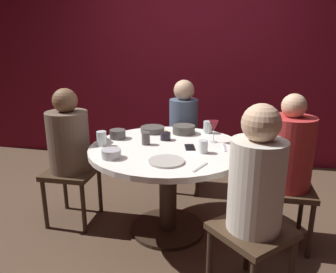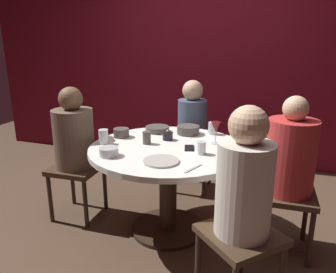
# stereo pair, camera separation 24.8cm
# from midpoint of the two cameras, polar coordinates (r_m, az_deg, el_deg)

# --- Properties ---
(ground_plane) EXTENTS (8.00, 8.00, 0.00)m
(ground_plane) POSITION_cam_midpoint_polar(r_m,az_deg,el_deg) (2.81, 2.62, -15.98)
(ground_plane) COLOR #4C3828
(back_wall) EXTENTS (6.00, 0.10, 2.60)m
(back_wall) POSITION_cam_midpoint_polar(r_m,az_deg,el_deg) (4.10, 9.10, 13.34)
(back_wall) COLOR maroon
(back_wall) RESTS_ON ground
(dining_table) EXTENTS (1.21, 1.21, 0.72)m
(dining_table) POSITION_cam_midpoint_polar(r_m,az_deg,el_deg) (2.56, 2.78, -5.39)
(dining_table) COLOR silver
(dining_table) RESTS_ON ground
(seated_diner_left) EXTENTS (0.40, 0.40, 1.15)m
(seated_diner_left) POSITION_cam_midpoint_polar(r_m,az_deg,el_deg) (2.81, -13.75, -0.44)
(seated_diner_left) COLOR #3F2D1E
(seated_diner_left) RESTS_ON ground
(seated_diner_back) EXTENTS (0.40, 0.40, 1.14)m
(seated_diner_back) POSITION_cam_midpoint_polar(r_m,az_deg,el_deg) (3.29, 6.40, 2.31)
(seated_diner_back) COLOR #3F2D1E
(seated_diner_back) RESTS_ON ground
(seated_diner_right) EXTENTS (0.40, 0.40, 1.16)m
(seated_diner_right) POSITION_cam_midpoint_polar(r_m,az_deg,el_deg) (2.46, 23.35, -3.72)
(seated_diner_right) COLOR #3F2D1E
(seated_diner_right) RESTS_ON ground
(seated_diner_front_right) EXTENTS (0.57, 0.57, 1.20)m
(seated_diner_front_right) POSITION_cam_midpoint_polar(r_m,az_deg,el_deg) (1.85, 16.98, -8.79)
(seated_diner_front_right) COLOR #3F2D1E
(seated_diner_front_right) RESTS_ON ground
(candle_holder) EXTENTS (0.08, 0.08, 0.09)m
(candle_holder) POSITION_cam_midpoint_polar(r_m,az_deg,el_deg) (2.66, 2.60, 0.04)
(candle_holder) COLOR black
(candle_holder) RESTS_ON dining_table
(wine_glass) EXTENTS (0.08, 0.08, 0.18)m
(wine_glass) POSITION_cam_midpoint_polar(r_m,az_deg,el_deg) (2.58, 11.10, 1.46)
(wine_glass) COLOR silver
(wine_glass) RESTS_ON dining_table
(dinner_plate) EXTENTS (0.24, 0.24, 0.01)m
(dinner_plate) POSITION_cam_midpoint_polar(r_m,az_deg,el_deg) (2.18, 2.03, -4.38)
(dinner_plate) COLOR #B2ADA3
(dinner_plate) RESTS_ON dining_table
(cell_phone) EXTENTS (0.10, 0.15, 0.01)m
(cell_phone) POSITION_cam_midpoint_polar(r_m,az_deg,el_deg) (2.47, 6.64, -2.05)
(cell_phone) COLOR black
(cell_phone) RESTS_ON dining_table
(bowl_serving_large) EXTENTS (0.14, 0.14, 0.06)m
(bowl_serving_large) POSITION_cam_midpoint_polar(r_m,az_deg,el_deg) (2.30, -7.32, -2.72)
(bowl_serving_large) COLOR #B7B7BC
(bowl_serving_large) RESTS_ON dining_table
(bowl_salad_center) EXTENTS (0.13, 0.13, 0.07)m
(bowl_salad_center) POSITION_cam_midpoint_polar(r_m,az_deg,el_deg) (2.75, -5.65, 0.63)
(bowl_salad_center) COLOR #4C4742
(bowl_salad_center) RESTS_ON dining_table
(bowl_small_white) EXTENTS (0.19, 0.19, 0.07)m
(bowl_small_white) POSITION_cam_midpoint_polar(r_m,az_deg,el_deg) (2.84, 6.05, 1.12)
(bowl_small_white) COLOR #4C4742
(bowl_small_white) RESTS_ON dining_table
(bowl_sauce_side) EXTENTS (0.21, 0.21, 0.05)m
(bowl_sauce_side) POSITION_cam_midpoint_polar(r_m,az_deg,el_deg) (2.89, 0.58, 1.27)
(bowl_sauce_side) COLOR #4C4742
(bowl_sauce_side) RESTS_ON dining_table
(cup_near_candle) EXTENTS (0.06, 0.06, 0.10)m
(cup_near_candle) POSITION_cam_midpoint_polar(r_m,az_deg,el_deg) (2.55, -0.98, -0.26)
(cup_near_candle) COLOR #4C4742
(cup_near_candle) RESTS_ON dining_table
(cup_by_left_diner) EXTENTS (0.08, 0.08, 0.11)m
(cup_by_left_diner) POSITION_cam_midpoint_polar(r_m,az_deg,el_deg) (2.86, 10.29, 1.40)
(cup_by_left_diner) COLOR silver
(cup_by_left_diner) RESTS_ON dining_table
(cup_by_right_diner) EXTENTS (0.08, 0.08, 0.11)m
(cup_by_right_diner) POSITION_cam_midpoint_polar(r_m,az_deg,el_deg) (2.58, -8.55, -0.07)
(cup_by_right_diner) COLOR silver
(cup_by_right_diner) RESTS_ON dining_table
(cup_center_front) EXTENTS (0.07, 0.07, 0.09)m
(cup_center_front) POSITION_cam_midpoint_polar(r_m,az_deg,el_deg) (2.35, 8.87, -2.02)
(cup_center_front) COLOR silver
(cup_center_front) RESTS_ON dining_table
(fork_near_plate) EXTENTS (0.08, 0.17, 0.01)m
(fork_near_plate) POSITION_cam_midpoint_polar(r_m,az_deg,el_deg) (2.09, 7.84, -5.62)
(fork_near_plate) COLOR #B7B7BC
(fork_near_plate) RESTS_ON dining_table
(knife_near_plate) EXTENTS (0.03, 0.18, 0.01)m
(knife_near_plate) POSITION_cam_midpoint_polar(r_m,az_deg,el_deg) (2.48, 12.77, -2.30)
(knife_near_plate) COLOR #B7B7BC
(knife_near_plate) RESTS_ON dining_table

